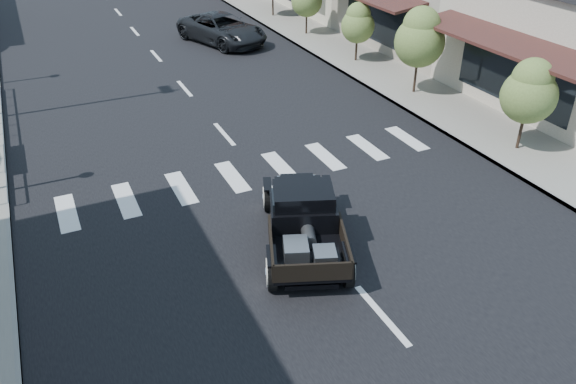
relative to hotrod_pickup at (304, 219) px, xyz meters
name	(u,v)px	position (x,y,z in m)	size (l,w,h in m)	color
ground	(316,241)	(0.39, 0.03, -0.78)	(120.00, 120.00, 0.00)	black
road	(167,68)	(0.39, 15.03, -0.77)	(14.00, 80.00, 0.02)	black
road_markings	(199,105)	(0.39, 10.03, -0.78)	(12.00, 60.00, 0.06)	silver
sidewalk_right	(328,44)	(8.89, 15.03, -0.70)	(3.00, 80.00, 0.15)	gray
small_tree_a	(526,107)	(8.69, 1.69, 0.82)	(1.73, 1.73, 2.89)	#5A7033
small_tree_b	(418,52)	(8.69, 7.39, 1.01)	(1.97, 1.97, 3.28)	#5A7033
small_tree_c	(357,33)	(8.69, 11.97, 0.65)	(1.54, 1.54, 2.56)	#5A7033
small_tree_d	(307,7)	(8.69, 17.18, 0.74)	(1.64, 1.64, 2.74)	#5A7033
hotrod_pickup	(304,219)	(0.00, 0.00, 0.00)	(2.09, 4.47, 1.55)	black
second_car	(222,29)	(4.10, 17.77, -0.04)	(2.44, 5.30, 1.47)	black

